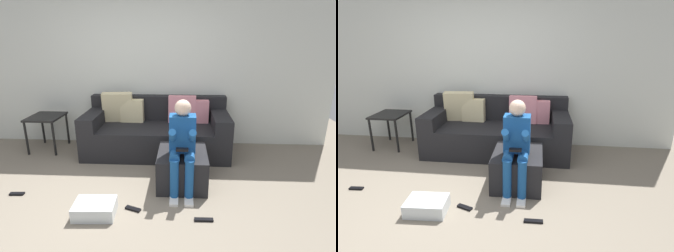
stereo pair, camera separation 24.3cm
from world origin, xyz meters
The scene contains 10 objects.
ground_plane centered at (0.00, 0.00, 0.00)m, with size 8.23×8.23×0.00m, color slate.
wall_back centered at (0.00, 2.17, 1.36)m, with size 6.33×0.10×2.73m, color silver.
couch_sectional centered at (0.29, 1.71, 0.34)m, with size 2.23×0.95×0.94m.
ottoman centered at (0.71, 0.71, 0.21)m, with size 0.60×0.72×0.42m, color black.
person_seated centered at (0.70, 0.54, 0.62)m, with size 0.31×0.56×1.10m.
storage_bin centered at (-0.19, -0.02, 0.07)m, with size 0.42×0.31×0.15m, color silver.
side_table centered at (-1.51, 1.71, 0.49)m, with size 0.50×0.58×0.57m.
remote_near_ottoman centered at (0.93, -0.05, 0.01)m, with size 0.19×0.05×0.02m, color black.
remote_by_storage_bin centered at (0.18, 0.09, 0.01)m, with size 0.18×0.05×0.02m, color black.
remote_under_side_table centered at (-1.24, 0.31, 0.01)m, with size 0.17×0.05×0.02m, color black.
Camera 1 is at (0.69, -2.37, 1.75)m, focal length 28.81 mm.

